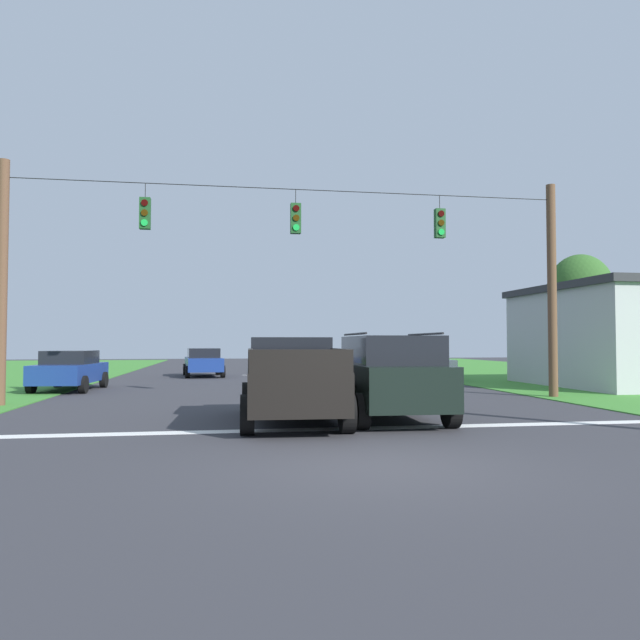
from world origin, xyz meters
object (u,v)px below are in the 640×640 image
at_px(distant_car_crossing_white, 427,364).
at_px(pickup_truck, 291,380).
at_px(distant_car_far_parked, 203,362).
at_px(suv_black, 389,375).
at_px(distant_car_oncoming, 70,370).
at_px(tree_roadside_right, 580,293).
at_px(overhead_signal_span, 297,275).

bearing_deg(distant_car_crossing_white, pickup_truck, -120.27).
relative_size(distant_car_crossing_white, distant_car_far_parked, 1.00).
distance_m(suv_black, distant_car_oncoming, 14.04).
distance_m(pickup_truck, distant_car_far_parked, 19.15).
height_order(distant_car_far_parked, tree_roadside_right, tree_roadside_right).
bearing_deg(suv_black, overhead_signal_span, 109.42).
xyz_separation_m(overhead_signal_span, distant_car_oncoming, (-8.04, 5.57, -3.14)).
height_order(distant_car_oncoming, distant_car_far_parked, same).
bearing_deg(distant_car_oncoming, overhead_signal_span, -34.71).
height_order(distant_car_crossing_white, distant_car_far_parked, same).
xyz_separation_m(suv_black, distant_car_far_parked, (-4.95, 18.94, -0.27)).
height_order(overhead_signal_span, suv_black, overhead_signal_span).
bearing_deg(overhead_signal_span, distant_car_far_parked, 103.05).
xyz_separation_m(overhead_signal_span, tree_roadside_right, (13.80, 6.40, 0.17)).
height_order(overhead_signal_span, distant_car_oncoming, overhead_signal_span).
distance_m(pickup_truck, distant_car_oncoming, 12.56).
relative_size(overhead_signal_span, suv_black, 3.60).
bearing_deg(pickup_truck, overhead_signal_span, 81.09).
bearing_deg(tree_roadside_right, distant_car_far_parked, 155.15).
bearing_deg(suv_black, pickup_truck, -179.37).
relative_size(suv_black, distant_car_crossing_white, 1.09).
relative_size(suv_black, distant_car_oncoming, 1.11).
distance_m(overhead_signal_span, pickup_truck, 5.55).
relative_size(overhead_signal_span, tree_roadside_right, 2.99).
distance_m(overhead_signal_span, suv_black, 5.67).
bearing_deg(suv_black, distant_car_oncoming, 133.52).
relative_size(suv_black, distant_car_far_parked, 1.09).
distance_m(overhead_signal_span, distant_car_oncoming, 10.27).
bearing_deg(tree_roadside_right, pickup_truck, -142.76).
bearing_deg(distant_car_oncoming, pickup_truck, -54.38).
bearing_deg(distant_car_crossing_white, overhead_signal_span, -128.23).
bearing_deg(tree_roadside_right, suv_black, -137.85).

